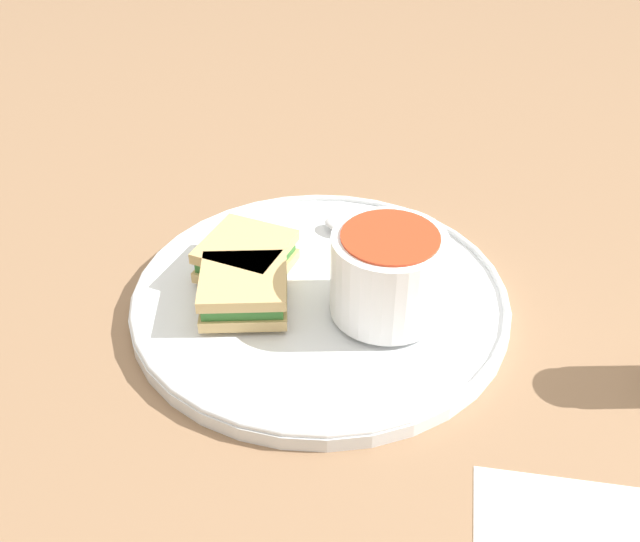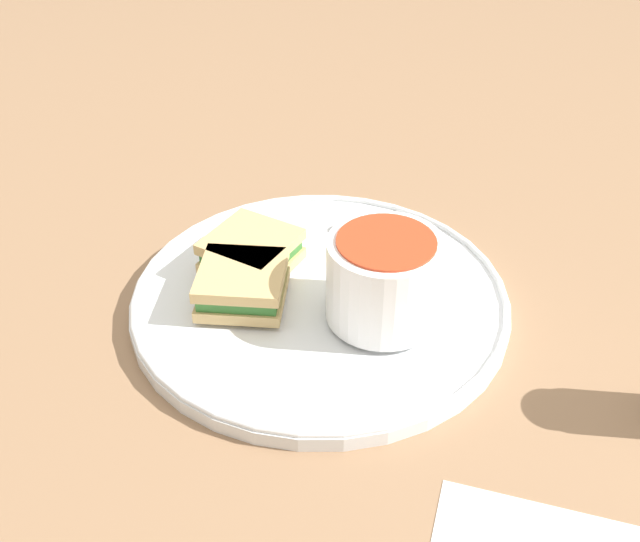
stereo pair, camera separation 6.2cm
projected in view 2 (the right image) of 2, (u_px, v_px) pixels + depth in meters
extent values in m
plane|color=#8E6B4C|center=(320.00, 305.00, 0.64)|extent=(2.40, 2.40, 0.00)
cylinder|color=white|center=(320.00, 300.00, 0.64)|extent=(0.32, 0.32, 0.01)
torus|color=white|center=(320.00, 293.00, 0.64)|extent=(0.32, 0.32, 0.01)
cylinder|color=white|center=(382.00, 311.00, 0.61)|extent=(0.05, 0.05, 0.01)
cylinder|color=white|center=(384.00, 279.00, 0.59)|extent=(0.09, 0.09, 0.07)
cylinder|color=red|center=(386.00, 244.00, 0.57)|extent=(0.08, 0.08, 0.01)
cube|color=silver|center=(401.00, 243.00, 0.69)|extent=(0.02, 0.07, 0.00)
ellipsoid|color=silver|center=(355.00, 226.00, 0.71)|extent=(0.03, 0.04, 0.01)
cube|color=tan|center=(252.00, 260.00, 0.66)|extent=(0.08, 0.08, 0.01)
cube|color=#33702D|center=(251.00, 251.00, 0.65)|extent=(0.07, 0.07, 0.01)
cube|color=tan|center=(251.00, 242.00, 0.65)|extent=(0.08, 0.08, 0.01)
cube|color=tan|center=(243.00, 294.00, 0.62)|extent=(0.10, 0.10, 0.01)
cube|color=#33702D|center=(242.00, 284.00, 0.62)|extent=(0.09, 0.09, 0.01)
cube|color=tan|center=(242.00, 274.00, 0.61)|extent=(0.10, 0.10, 0.01)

